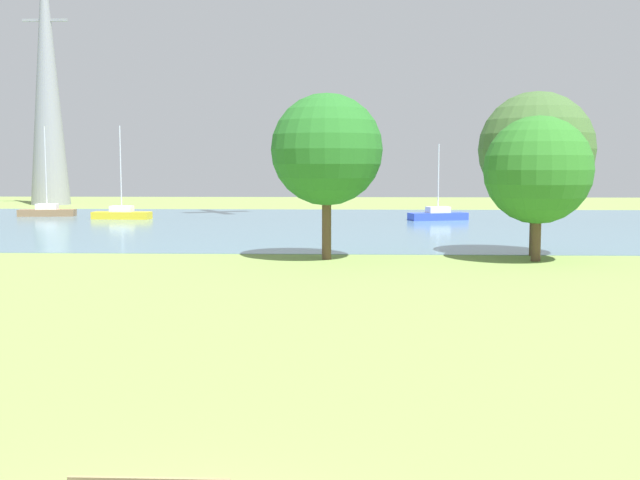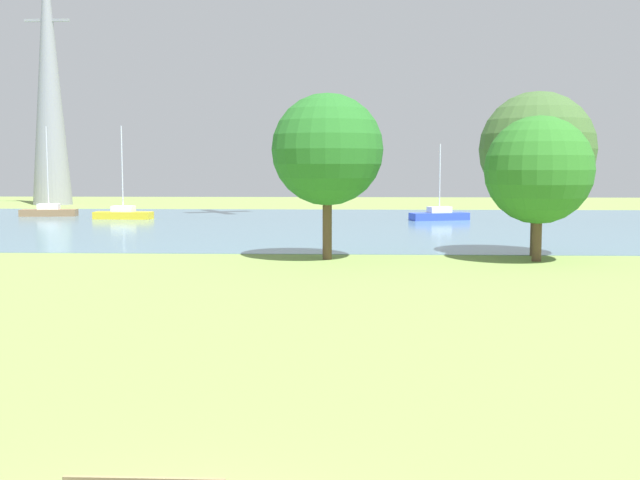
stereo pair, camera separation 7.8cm
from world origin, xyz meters
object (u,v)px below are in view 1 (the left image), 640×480
at_px(tree_mid_shore, 327,150).
at_px(electricity_pylon, 47,73).
at_px(sailboat_brown, 47,211).
at_px(sailboat_blue, 438,215).
at_px(tree_east_far, 538,170).
at_px(sailboat_yellow, 122,214).
at_px(tree_east_near, 536,150).

xyz_separation_m(tree_mid_shore, electricity_pylon, (-33.58, 51.09, 9.80)).
bearing_deg(electricity_pylon, sailboat_brown, -69.18).
bearing_deg(sailboat_blue, electricity_pylon, 149.82).
height_order(sailboat_brown, electricity_pylon, electricity_pylon).
height_order(sailboat_brown, sailboat_blue, sailboat_brown).
relative_size(tree_mid_shore, tree_east_far, 1.16).
bearing_deg(sailboat_yellow, sailboat_brown, 156.53).
bearing_deg(electricity_pylon, sailboat_blue, -30.18).
xyz_separation_m(tree_east_far, tree_east_near, (0.43, 2.23, 0.99)).
bearing_deg(tree_east_far, sailboat_brown, 139.11).
bearing_deg(sailboat_blue, tree_east_near, -85.64).
distance_m(sailboat_blue, tree_east_near, 25.37).
height_order(tree_mid_shore, electricity_pylon, electricity_pylon).
distance_m(sailboat_yellow, sailboat_blue, 26.27).
distance_m(sailboat_brown, sailboat_blue, 34.15).
height_order(tree_mid_shore, tree_east_near, tree_east_near).
bearing_deg(tree_east_near, sailboat_brown, 141.57).
distance_m(sailboat_brown, sailboat_yellow, 8.38).
xyz_separation_m(sailboat_blue, electricity_pylon, (-41.85, 24.34, 14.51)).
height_order(sailboat_blue, tree_east_far, tree_east_far).
bearing_deg(tree_mid_shore, tree_east_near, 10.64).
xyz_separation_m(sailboat_yellow, sailboat_blue, (26.27, -0.26, -0.02)).
bearing_deg(sailboat_blue, sailboat_yellow, 179.42).
bearing_deg(tree_east_far, sailboat_yellow, 135.41).
xyz_separation_m(sailboat_brown, sailboat_yellow, (7.69, -3.34, -0.00)).
bearing_deg(tree_mid_shore, tree_east_far, -1.87).
distance_m(tree_east_near, electricity_pylon, 66.54).
bearing_deg(electricity_pylon, tree_mid_shore, -56.69).
height_order(sailboat_yellow, tree_mid_shore, tree_mid_shore).
height_order(tree_east_far, electricity_pylon, electricity_pylon).
bearing_deg(tree_east_far, electricity_pylon, 130.11).
bearing_deg(tree_east_near, tree_east_far, -100.94).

